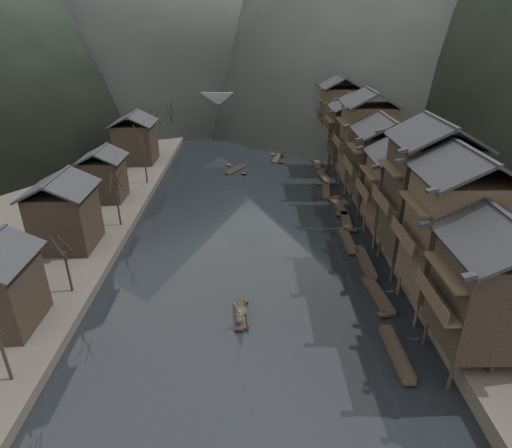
{
  "coord_description": "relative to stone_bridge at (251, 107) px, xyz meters",
  "views": [
    {
      "loc": [
        0.16,
        -32.97,
        23.97
      ],
      "look_at": [
        0.58,
        12.12,
        2.5
      ],
      "focal_mm": 30.0,
      "sensor_mm": 36.0,
      "label": 1
    }
  ],
  "objects": [
    {
      "name": "left_bank",
      "position": [
        -35.0,
        -32.0,
        -4.51
      ],
      "size": [
        40.0,
        200.0,
        1.2
      ],
      "primitive_type": "cube",
      "color": "#2D2823",
      "rests_on": "ground"
    },
    {
      "name": "cargo_heap",
      "position": [
        -0.82,
        -73.67,
        -4.38
      ],
      "size": [
        0.99,
        1.3,
        0.6
      ],
      "primitive_type": "ellipsoid",
      "color": "black",
      "rests_on": "hero_sampan"
    },
    {
      "name": "left_houses",
      "position": [
        -20.5,
        -51.88,
        0.55
      ],
      "size": [
        8.1,
        53.2,
        8.73
      ],
      "color": "black",
      "rests_on": "left_bank"
    },
    {
      "name": "stone_bridge",
      "position": [
        0.0,
        0.0,
        0.0
      ],
      "size": [
        40.0,
        6.0,
        9.0
      ],
      "color": "#4C4C4F",
      "rests_on": "ground"
    },
    {
      "name": "stilt_houses",
      "position": [
        17.28,
        -52.71,
        3.76
      ],
      "size": [
        9.0,
        67.6,
        16.14
      ],
      "color": "black",
      "rests_on": "ground"
    },
    {
      "name": "bamboo_pole",
      "position": [
        -0.76,
        -75.45,
        -1.15
      ],
      "size": [
        1.22,
        1.61,
        3.75
      ],
      "primitive_type": "cylinder",
      "rotation": [
        0.47,
        0.0,
        -0.64
      ],
      "color": "#8C7A51",
      "rests_on": "boatman"
    },
    {
      "name": "hero_sampan",
      "position": [
        -0.84,
        -73.88,
        -4.91
      ],
      "size": [
        1.27,
        4.57,
        0.43
      ],
      "color": "black",
      "rests_on": "water"
    },
    {
      "name": "water",
      "position": [
        0.0,
        -72.0,
        -5.11
      ],
      "size": [
        300.0,
        300.0,
        0.0
      ],
      "primitive_type": "plane",
      "color": "black",
      "rests_on": "ground"
    },
    {
      "name": "moored_sampans",
      "position": [
        11.97,
        -47.15,
        -4.91
      ],
      "size": [
        2.77,
        67.25,
        0.47
      ],
      "color": "black",
      "rests_on": "water"
    },
    {
      "name": "right_bank",
      "position": [
        35.0,
        -32.0,
        -4.21
      ],
      "size": [
        40.0,
        200.0,
        1.8
      ],
      "primitive_type": "cube",
      "color": "#2D2823",
      "rests_on": "ground"
    },
    {
      "name": "midriver_boats",
      "position": [
        3.1,
        -23.28,
        -4.91
      ],
      "size": [
        12.82,
        26.54,
        0.45
      ],
      "color": "black",
      "rests_on": "water"
    },
    {
      "name": "bare_trees",
      "position": [
        -17.0,
        -42.83,
        1.2
      ],
      "size": [
        3.9,
        74.61,
        7.8
      ],
      "color": "black",
      "rests_on": "left_bank"
    },
    {
      "name": "boatman",
      "position": [
        -0.96,
        -75.45,
        -3.85
      ],
      "size": [
        0.61,
        0.41,
        1.66
      ],
      "primitive_type": "imported",
      "rotation": [
        0.0,
        0.0,
        3.12
      ],
      "color": "#4E4E50",
      "rests_on": "hero_sampan"
    }
  ]
}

